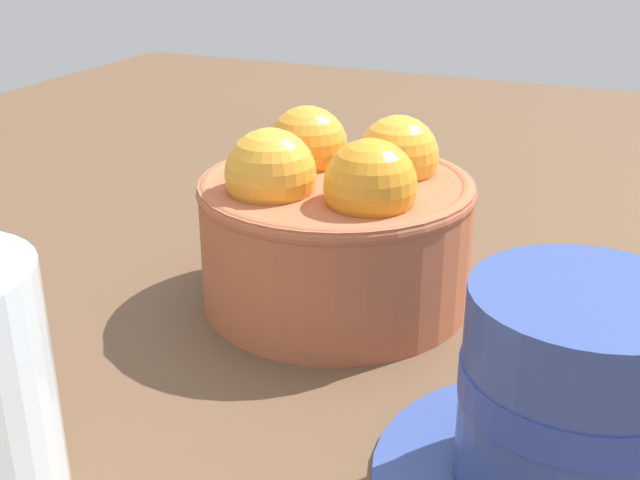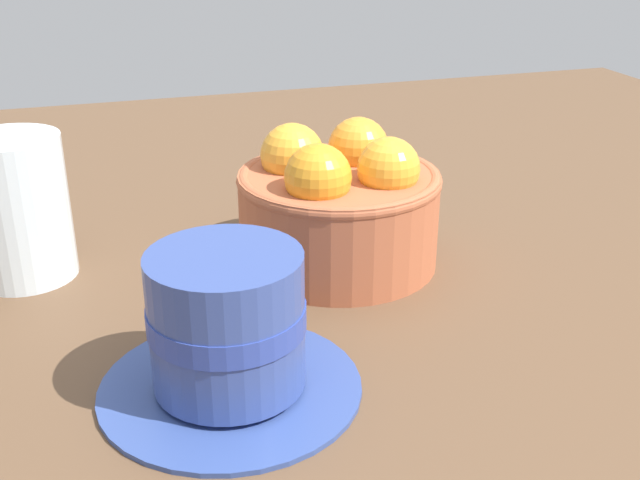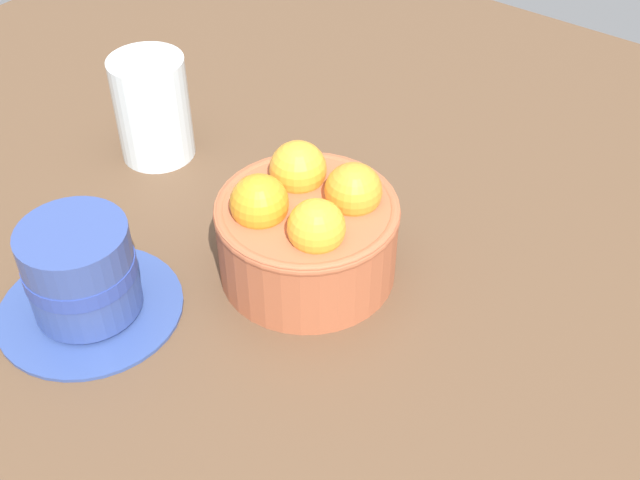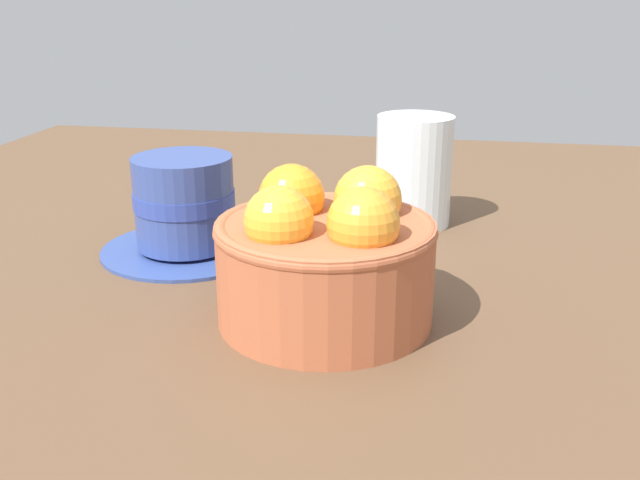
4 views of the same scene
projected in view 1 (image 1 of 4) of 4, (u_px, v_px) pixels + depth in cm
name	position (u px, v px, depth cm)	size (l,w,h in cm)	color
ground_plane	(335.00, 329.00, 44.68)	(122.07, 107.90, 3.75)	brown
terracotta_bowl	(336.00, 222.00, 42.19)	(14.34, 14.34, 9.89)	#AD5938
coffee_cup	(575.00, 403.00, 28.49)	(14.19, 14.19, 8.04)	#314789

